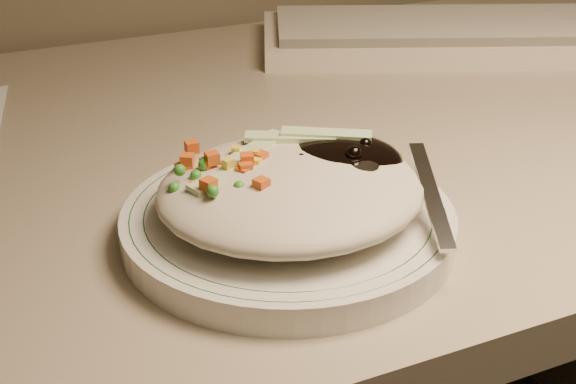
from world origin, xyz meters
name	(u,v)px	position (x,y,z in m)	size (l,w,h in m)	color
desk	(269,302)	(0.00, 1.38, 0.54)	(1.40, 0.70, 0.74)	gray
plate	(288,224)	(-0.06, 1.19, 0.75)	(0.24, 0.24, 0.02)	silver
plate_rim	(288,212)	(-0.06, 1.19, 0.76)	(0.23, 0.23, 0.00)	#144723
meal	(294,184)	(-0.06, 1.19, 0.78)	(0.21, 0.19, 0.05)	#B6AB93
keyboard	(466,35)	(0.32, 1.52, 0.76)	(0.53, 0.35, 0.04)	beige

